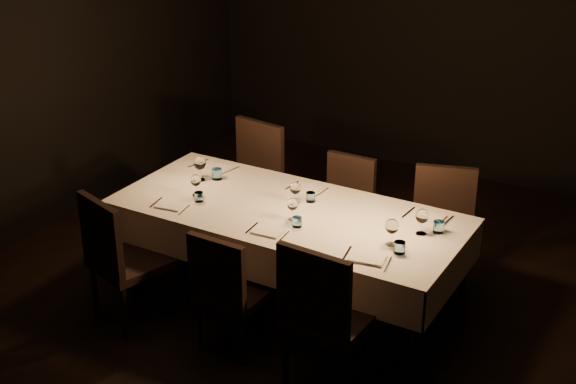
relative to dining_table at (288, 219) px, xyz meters
The scene contains 14 objects.
room 0.81m from the dining_table, ahead, with size 5.01×6.01×3.01m.
dining_table is the anchor object (origin of this frame).
chair_near_left 1.21m from the dining_table, 137.54° to the right, with size 0.59×0.59×0.99m.
place_setting_near_left 0.75m from the dining_table, 162.97° to the right, with size 0.31×0.39×0.16m.
chair_near_center 0.76m from the dining_table, 93.27° to the right, with size 0.44×0.44×0.89m.
place_setting_near_center 0.28m from the dining_table, 63.01° to the right, with size 0.30×0.39×0.16m.
chair_near_right 1.04m from the dining_table, 47.83° to the right, with size 0.52×0.52×1.02m.
place_setting_near_right 0.89m from the dining_table, 14.32° to the right, with size 0.35×0.41×0.18m.
chair_far_left 1.13m from the dining_table, 136.35° to the left, with size 0.55×0.55×1.02m.
place_setting_far_left 0.88m from the dining_table, 165.56° to the left, with size 0.38×0.42×0.20m.
chair_far_center 0.86m from the dining_table, 86.55° to the left, with size 0.42×0.42×0.87m.
place_setting_far_center 0.26m from the dining_table, 91.01° to the left, with size 0.30×0.39×0.17m.
chair_far_right 1.19m from the dining_table, 41.04° to the left, with size 0.57×0.57×0.96m.
place_setting_far_right 1.00m from the dining_table, 12.70° to the left, with size 0.34×0.41×0.19m.
Camera 1 is at (2.57, -4.46, 3.23)m, focal length 50.00 mm.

